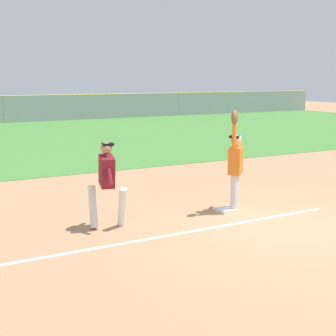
# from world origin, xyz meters

# --- Properties ---
(ground_plane) EXTENTS (79.54, 79.54, 0.00)m
(ground_plane) POSITION_xyz_m (0.00, 0.00, 0.00)
(ground_plane) COLOR tan
(outfield_grass) EXTENTS (53.01, 19.52, 0.01)m
(outfield_grass) POSITION_xyz_m (0.00, 17.07, 0.01)
(outfield_grass) COLOR #478438
(outfield_grass) RESTS_ON ground_plane
(chalk_foul_line) EXTENTS (12.00, 0.25, 0.01)m
(chalk_foul_line) POSITION_xyz_m (-4.35, 0.57, 0.00)
(chalk_foul_line) COLOR white
(chalk_foul_line) RESTS_ON ground_plane
(first_base) EXTENTS (0.38, 0.38, 0.08)m
(first_base) POSITION_xyz_m (-0.35, 1.47, 0.04)
(first_base) COLOR white
(first_base) RESTS_ON ground_plane
(fielder) EXTENTS (0.73, 0.69, 2.28)m
(fielder) POSITION_xyz_m (-0.14, 1.44, 1.12)
(fielder) COLOR silver
(fielder) RESTS_ON ground_plane
(runner) EXTENTS (0.75, 0.84, 1.72)m
(runner) POSITION_xyz_m (-3.10, 1.65, 1.00)
(runner) COLOR white
(runner) RESTS_ON ground_plane
(baseball) EXTENTS (0.07, 0.07, 0.07)m
(baseball) POSITION_xyz_m (-0.06, 1.41, 1.67)
(baseball) COLOR white
(outfield_fence) EXTENTS (53.09, 0.08, 1.78)m
(outfield_fence) POSITION_xyz_m (-0.00, 26.83, 0.89)
(outfield_fence) COLOR #93999E
(outfield_fence) RESTS_ON ground_plane
(parked_car_white) EXTENTS (4.50, 2.31, 1.25)m
(parked_car_white) POSITION_xyz_m (4.88, 29.67, 0.67)
(parked_car_white) COLOR white
(parked_car_white) RESTS_ON ground_plane
(parked_car_red) EXTENTS (4.43, 2.17, 1.25)m
(parked_car_red) POSITION_xyz_m (11.20, 29.86, 0.67)
(parked_car_red) COLOR #B21E1E
(parked_car_red) RESTS_ON ground_plane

